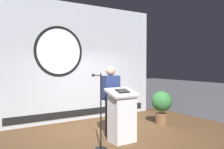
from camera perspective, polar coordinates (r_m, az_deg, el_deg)
ground_plane at (r=6.21m, az=0.93°, el=-16.41°), size 40.00×40.00×0.00m
stage_platform at (r=6.17m, az=0.93°, el=-15.09°), size 6.40×4.00×0.30m
banner_display at (r=7.47m, az=-7.25°, el=2.85°), size 5.13×0.12×3.53m
podium at (r=5.37m, az=2.38°, el=-9.80°), size 0.64×0.49×1.18m
speaker_person at (r=5.72m, az=-0.35°, el=-6.20°), size 0.40×0.26×1.66m
microphone_stand at (r=4.96m, az=-2.89°, el=-11.27°), size 0.24×0.47×1.53m
potted_plant at (r=7.07m, az=11.67°, el=-6.88°), size 0.58×0.58×0.94m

